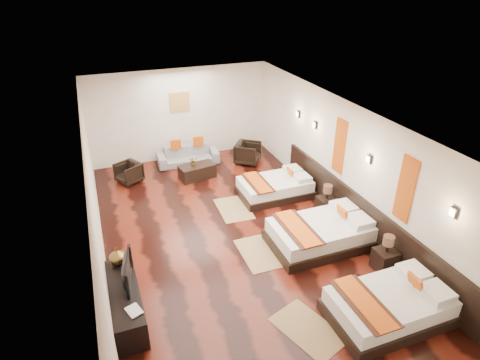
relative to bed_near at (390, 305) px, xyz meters
name	(u,v)px	position (x,y,z in m)	size (l,w,h in m)	color
floor	(234,238)	(-1.70, 3.10, -0.27)	(5.50, 9.50, 0.01)	black
ceiling	(233,119)	(-1.70, 3.10, 2.53)	(5.50, 9.50, 0.01)	white
back_wall	(180,115)	(-1.70, 7.85, 1.13)	(5.50, 0.01, 2.80)	silver
left_wall	(95,208)	(-4.45, 3.10, 1.13)	(0.01, 9.50, 2.80)	silver
right_wall	(346,163)	(1.05, 3.10, 1.13)	(0.01, 9.50, 2.80)	silver
headboard_panel	(360,216)	(1.01, 2.30, 0.18)	(0.08, 6.60, 0.90)	black
bed_near	(390,305)	(0.00, 0.00, 0.00)	(2.03, 1.28, 0.77)	black
bed_mid	(321,233)	(0.00, 2.24, 0.02)	(2.17, 1.36, 0.83)	black
bed_far	(275,187)	(0.00, 4.54, -0.02)	(1.88, 1.18, 0.72)	black
nightstand_a	(385,258)	(0.75, 1.07, 0.01)	(0.40, 0.40, 0.79)	black
nightstand_b	(326,204)	(0.75, 3.26, 0.01)	(0.40, 0.40, 0.80)	black
jute_mat_near	(308,329)	(-1.42, 0.24, -0.26)	(0.75, 1.20, 0.01)	#92734A
jute_mat_mid	(259,253)	(-1.38, 2.41, -0.26)	(0.75, 1.20, 0.01)	#92734A
jute_mat_far	(234,209)	(-1.28, 4.27, -0.26)	(0.75, 1.20, 0.01)	#92734A
tv_console	(126,302)	(-4.20, 1.68, 0.01)	(0.50, 1.80, 0.55)	black
tv	(124,271)	(-4.15, 1.85, 0.53)	(0.86, 0.11, 0.49)	black
book	(128,314)	(-4.20, 1.09, 0.30)	(0.21, 0.28, 0.03)	black
figurine	(118,256)	(-4.20, 2.43, 0.45)	(0.32, 0.32, 0.33)	brown
sofa	(188,155)	(-1.67, 7.29, 0.00)	(1.85, 0.72, 0.54)	gray
armchair_left	(129,173)	(-3.52, 6.69, 0.02)	(0.61, 0.63, 0.57)	black
armchair_right	(248,153)	(0.07, 6.67, 0.06)	(0.70, 0.72, 0.65)	black
coffee_table	(197,172)	(-1.67, 6.24, -0.07)	(1.00, 0.50, 0.40)	black
table_plant	(193,161)	(-1.75, 6.30, 0.26)	(0.22, 0.19, 0.24)	#225C1E
orange_panel_a	(406,189)	(1.03, 1.20, 1.43)	(0.04, 0.40, 1.30)	#D86014
orange_panel_b	(340,146)	(1.03, 3.40, 1.43)	(0.04, 0.40, 1.30)	#D86014
sconce_near	(453,212)	(1.01, 0.10, 1.58)	(0.07, 0.12, 0.18)	black
sconce_mid	(369,159)	(1.01, 2.30, 1.58)	(0.07, 0.12, 0.18)	black
sconce_far	(315,125)	(1.01, 4.50, 1.58)	(0.07, 0.12, 0.18)	black
sconce_lounge	(298,114)	(1.01, 5.40, 1.58)	(0.07, 0.12, 0.18)	black
gold_artwork	(180,102)	(-1.70, 7.83, 1.53)	(0.60, 0.04, 0.60)	#AD873F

